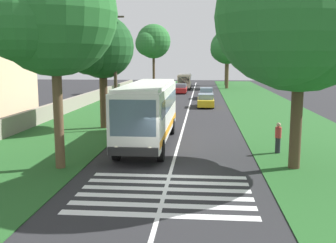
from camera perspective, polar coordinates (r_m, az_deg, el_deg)
name	(u,v)px	position (r m, az deg, el deg)	size (l,w,h in m)	color
ground	(170,175)	(17.97, 0.24, -7.75)	(160.00, 160.00, 0.00)	#262628
grass_verge_left	(87,121)	(33.95, -11.54, 0.10)	(120.00, 8.00, 0.04)	#235623
grass_verge_right	(286,124)	(33.26, 16.68, -0.29)	(120.00, 8.00, 0.04)	#235623
centre_line	(185,122)	(32.59, 2.42, -0.12)	(110.00, 0.16, 0.01)	silver
coach_bus	(149,110)	(23.92, -2.79, 1.72)	(11.16, 2.62, 3.73)	silver
zebra_crossing	(165,193)	(15.72, -0.49, -10.23)	(4.95, 6.80, 0.01)	silver
trailing_car_0	(206,101)	(43.11, 5.46, 2.98)	(4.30, 1.78, 1.43)	gold
trailing_car_1	(206,93)	(52.28, 5.53, 4.04)	(4.30, 1.78, 1.43)	gray
trailing_car_2	(181,89)	(60.10, 1.86, 4.72)	(4.30, 1.78, 1.43)	#B21E1E
trailing_minibus_0	(185,80)	(67.70, 2.40, 5.95)	(6.00, 2.14, 2.53)	#BFB299
roadside_tree_left_0	(152,42)	(60.81, -2.26, 11.32)	(6.10, 5.14, 10.30)	#4C3826
roadside_tree_left_1	(52,17)	(19.31, -16.35, 14.26)	(6.87, 5.74, 10.06)	brown
roadside_tree_left_2	(100,49)	(29.77, -9.78, 10.26)	(5.50, 4.67, 8.32)	#4C3826
roadside_tree_right_0	(296,13)	(19.23, 17.93, 14.63)	(9.47, 7.76, 11.20)	#4C3826
roadside_tree_right_1	(226,43)	(79.60, 8.36, 11.11)	(5.84, 4.92, 10.79)	brown
roadside_tree_right_2	(226,48)	(70.02, 8.41, 10.42)	(7.02, 5.92, 10.07)	brown
utility_pole	(115,68)	(28.85, -7.60, 7.62)	(0.24, 1.40, 8.65)	#473828
roadside_wall	(68,106)	(39.62, -14.25, 2.24)	(70.00, 0.40, 1.29)	gray
pedestrian	(278,137)	(22.59, 15.56, -2.23)	(0.34, 0.34, 1.69)	#26262D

